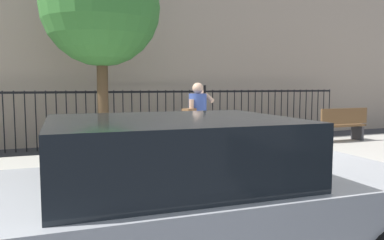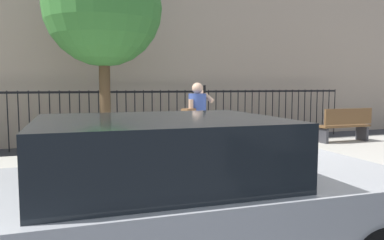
% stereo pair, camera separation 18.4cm
% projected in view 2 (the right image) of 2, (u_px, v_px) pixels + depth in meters
% --- Properties ---
extents(ground_plane, '(60.00, 60.00, 0.00)m').
position_uv_depth(ground_plane, '(287.00, 199.00, 5.68)').
color(ground_plane, '#333338').
extents(sidewalk, '(28.00, 4.40, 0.15)m').
position_uv_depth(sidewalk, '(226.00, 165.00, 7.73)').
color(sidewalk, '#B2ADA3').
rests_on(sidewalk, ground).
extents(iron_fence, '(12.03, 0.04, 1.60)m').
position_uv_depth(iron_fence, '(173.00, 109.00, 11.11)').
color(iron_fence, black).
rests_on(iron_fence, ground).
extents(parked_hatchback, '(4.26, 1.98, 1.45)m').
position_uv_depth(parked_hatchback, '(177.00, 203.00, 3.25)').
color(parked_hatchback, '#ADAFB5').
rests_on(parked_hatchback, ground).
extents(pedestrian_on_phone, '(0.72, 0.61, 1.63)m').
position_uv_depth(pedestrian_on_phone, '(197.00, 118.00, 7.13)').
color(pedestrian_on_phone, tan).
rests_on(pedestrian_on_phone, sidewalk).
extents(street_bench, '(1.60, 0.45, 0.95)m').
position_uv_depth(street_bench, '(345.00, 124.00, 10.39)').
color(street_bench, brown).
rests_on(street_bench, sidewalk).
extents(street_tree_near, '(2.79, 2.79, 4.97)m').
position_uv_depth(street_tree_near, '(103.00, 8.00, 8.79)').
color(street_tree_near, '#4C3823').
rests_on(street_tree_near, ground).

